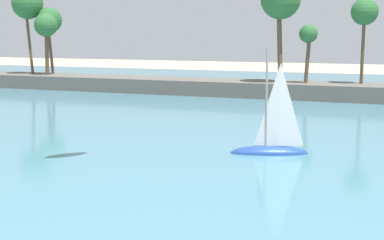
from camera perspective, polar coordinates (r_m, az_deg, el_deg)
sea at (r=57.54m, az=12.75°, el=1.57°), size 220.00×90.66×0.06m
palm_headland at (r=62.52m, az=12.83°, el=5.46°), size 97.28×6.57×13.36m
sailboat_near_shore at (r=33.72m, az=8.30°, el=-2.43°), size 4.98×2.92×6.93m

